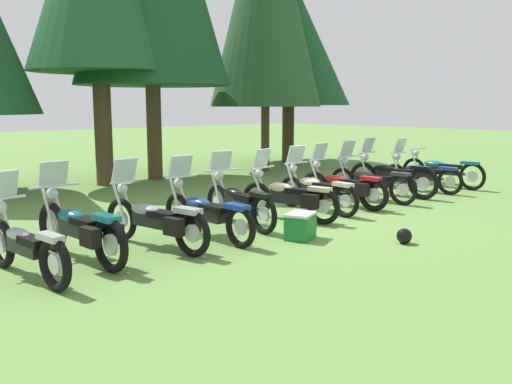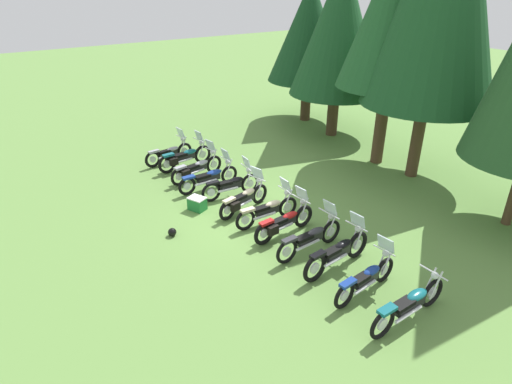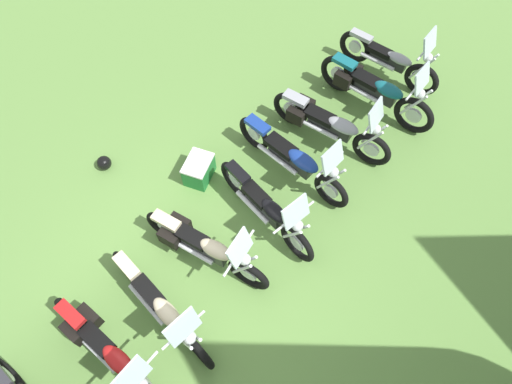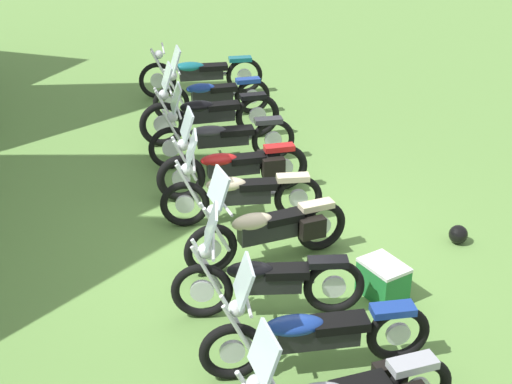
{
  "view_description": "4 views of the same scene",
  "coord_description": "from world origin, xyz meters",
  "px_view_note": "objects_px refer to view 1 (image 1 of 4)",
  "views": [
    {
      "loc": [
        -7.88,
        -7.41,
        2.2
      ],
      "look_at": [
        -1.06,
        0.17,
        0.58
      ],
      "focal_mm": 38.68,
      "sensor_mm": 36.0,
      "label": 1
    },
    {
      "loc": [
        9.78,
        -6.58,
        6.81
      ],
      "look_at": [
        -0.48,
        0.41,
        0.53
      ],
      "focal_mm": 30.16,
      "sensor_mm": 36.0,
      "label": 2
    },
    {
      "loc": [
        0.94,
        2.27,
        6.54
      ],
      "look_at": [
        -1.55,
        -0.12,
        0.64
      ],
      "focal_mm": 31.56,
      "sensor_mm": 36.0,
      "label": 3
    },
    {
      "loc": [
        -8.32,
        1.27,
        5.1
      ],
      "look_at": [
        -0.19,
        0.02,
        0.86
      ],
      "focal_mm": 52.71,
      "sensor_mm": 36.0,
      "label": 4
    }
  ],
  "objects_px": {
    "motorcycle_4": "(238,202)",
    "picnic_cooler": "(300,226)",
    "motorcycle_2": "(156,219)",
    "dropped_helmet": "(404,236)",
    "motorcycle_0": "(25,245)",
    "motorcycle_11": "(442,170)",
    "motorcycle_7": "(344,186)",
    "motorcycle_9": "(391,176)",
    "motorcycle_1": "(80,228)",
    "motorcycle_6": "(316,190)",
    "motorcycle_8": "(370,181)",
    "motorcycle_5": "(290,197)",
    "motorcycle_10": "(420,174)",
    "motorcycle_3": "(206,211)",
    "pine_tree_5": "(289,39)"
  },
  "relations": [
    {
      "from": "motorcycle_4",
      "to": "picnic_cooler",
      "type": "xyz_separation_m",
      "value": [
        0.15,
        -1.41,
        -0.24
      ]
    },
    {
      "from": "motorcycle_2",
      "to": "dropped_helmet",
      "type": "distance_m",
      "value": 3.93
    },
    {
      "from": "motorcycle_0",
      "to": "dropped_helmet",
      "type": "distance_m",
      "value": 5.61
    },
    {
      "from": "motorcycle_2",
      "to": "motorcycle_11",
      "type": "height_order",
      "value": "motorcycle_2"
    },
    {
      "from": "motorcycle_4",
      "to": "motorcycle_11",
      "type": "distance_m",
      "value": 7.24
    },
    {
      "from": "motorcycle_7",
      "to": "motorcycle_9",
      "type": "xyz_separation_m",
      "value": [
        2.02,
        0.19,
        0.03
      ]
    },
    {
      "from": "motorcycle_9",
      "to": "motorcycle_7",
      "type": "bearing_deg",
      "value": 90.28
    },
    {
      "from": "motorcycle_1",
      "to": "motorcycle_6",
      "type": "relative_size",
      "value": 1.06
    },
    {
      "from": "motorcycle_0",
      "to": "motorcycle_8",
      "type": "distance_m",
      "value": 8.03
    },
    {
      "from": "motorcycle_8",
      "to": "motorcycle_7",
      "type": "bearing_deg",
      "value": 92.42
    },
    {
      "from": "motorcycle_1",
      "to": "motorcycle_8",
      "type": "relative_size",
      "value": 1.01
    },
    {
      "from": "motorcycle_0",
      "to": "motorcycle_5",
      "type": "relative_size",
      "value": 1.0
    },
    {
      "from": "motorcycle_10",
      "to": "motorcycle_7",
      "type": "bearing_deg",
      "value": 85.72
    },
    {
      "from": "motorcycle_3",
      "to": "motorcycle_10",
      "type": "bearing_deg",
      "value": -87.94
    },
    {
      "from": "motorcycle_1",
      "to": "picnic_cooler",
      "type": "relative_size",
      "value": 3.61
    },
    {
      "from": "picnic_cooler",
      "to": "dropped_helmet",
      "type": "xyz_separation_m",
      "value": [
        1.0,
        -1.34,
        -0.1
      ]
    },
    {
      "from": "motorcycle_0",
      "to": "motorcycle_4",
      "type": "xyz_separation_m",
      "value": [
        3.98,
        0.5,
        0.03
      ]
    },
    {
      "from": "motorcycle_5",
      "to": "pine_tree_5",
      "type": "xyz_separation_m",
      "value": [
        7.58,
        7.57,
        4.14
      ]
    },
    {
      "from": "motorcycle_7",
      "to": "motorcycle_6",
      "type": "bearing_deg",
      "value": 81.68
    },
    {
      "from": "motorcycle_0",
      "to": "motorcycle_9",
      "type": "relative_size",
      "value": 0.89
    },
    {
      "from": "motorcycle_8",
      "to": "motorcycle_10",
      "type": "relative_size",
      "value": 1.08
    },
    {
      "from": "motorcycle_8",
      "to": "motorcycle_5",
      "type": "bearing_deg",
      "value": 92.79
    },
    {
      "from": "motorcycle_1",
      "to": "pine_tree_5",
      "type": "bearing_deg",
      "value": -62.02
    },
    {
      "from": "motorcycle_6",
      "to": "dropped_helmet",
      "type": "height_order",
      "value": "motorcycle_6"
    },
    {
      "from": "motorcycle_0",
      "to": "dropped_helmet",
      "type": "height_order",
      "value": "motorcycle_0"
    },
    {
      "from": "motorcycle_2",
      "to": "motorcycle_6",
      "type": "distance_m",
      "value": 4.08
    },
    {
      "from": "motorcycle_1",
      "to": "motorcycle_5",
      "type": "xyz_separation_m",
      "value": [
        4.22,
        0.01,
        -0.02
      ]
    },
    {
      "from": "motorcycle_6",
      "to": "pine_tree_5",
      "type": "distance_m",
      "value": 10.68
    },
    {
      "from": "motorcycle_10",
      "to": "pine_tree_5",
      "type": "bearing_deg",
      "value": -24.84
    },
    {
      "from": "motorcycle_1",
      "to": "motorcycle_2",
      "type": "height_order",
      "value": "motorcycle_1"
    },
    {
      "from": "motorcycle_5",
      "to": "motorcycle_11",
      "type": "bearing_deg",
      "value": -100.46
    },
    {
      "from": "motorcycle_1",
      "to": "motorcycle_4",
      "type": "xyz_separation_m",
      "value": [
        3.12,
        0.24,
        -0.02
      ]
    },
    {
      "from": "motorcycle_9",
      "to": "motorcycle_4",
      "type": "bearing_deg",
      "value": 86.6
    },
    {
      "from": "motorcycle_0",
      "to": "motorcycle_2",
      "type": "height_order",
      "value": "motorcycle_2"
    },
    {
      "from": "motorcycle_4",
      "to": "motorcycle_5",
      "type": "bearing_deg",
      "value": -96.31
    },
    {
      "from": "motorcycle_8",
      "to": "motorcycle_11",
      "type": "xyz_separation_m",
      "value": [
        3.21,
        0.03,
        -0.0
      ]
    },
    {
      "from": "motorcycle_10",
      "to": "picnic_cooler",
      "type": "height_order",
      "value": "motorcycle_10"
    },
    {
      "from": "motorcycle_6",
      "to": "motorcycle_11",
      "type": "relative_size",
      "value": 0.91
    },
    {
      "from": "motorcycle_0",
      "to": "motorcycle_5",
      "type": "height_order",
      "value": "motorcycle_5"
    },
    {
      "from": "motorcycle_4",
      "to": "pine_tree_5",
      "type": "relative_size",
      "value": 0.31
    },
    {
      "from": "motorcycle_2",
      "to": "motorcycle_7",
      "type": "xyz_separation_m",
      "value": [
        4.9,
        0.3,
        -0.0
      ]
    },
    {
      "from": "pine_tree_5",
      "to": "motorcycle_4",
      "type": "bearing_deg",
      "value": -139.79
    },
    {
      "from": "motorcycle_10",
      "to": "motorcycle_3",
      "type": "bearing_deg",
      "value": 87.4
    },
    {
      "from": "motorcycle_10",
      "to": "motorcycle_5",
      "type": "bearing_deg",
      "value": 87.5
    },
    {
      "from": "pine_tree_5",
      "to": "dropped_helmet",
      "type": "xyz_separation_m",
      "value": [
        -7.53,
        -10.08,
        -4.47
      ]
    },
    {
      "from": "motorcycle_7",
      "to": "motorcycle_10",
      "type": "xyz_separation_m",
      "value": [
        3.12,
        0.05,
        -0.0
      ]
    },
    {
      "from": "motorcycle_1",
      "to": "motorcycle_2",
      "type": "relative_size",
      "value": 1.03
    },
    {
      "from": "motorcycle_6",
      "to": "motorcycle_7",
      "type": "xyz_separation_m",
      "value": [
        0.84,
        -0.05,
        -0.0
      ]
    },
    {
      "from": "motorcycle_1",
      "to": "motorcycle_2",
      "type": "distance_m",
      "value": 1.18
    },
    {
      "from": "motorcycle_7",
      "to": "motorcycle_8",
      "type": "distance_m",
      "value": 1.08
    }
  ]
}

